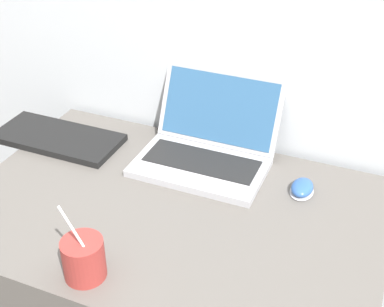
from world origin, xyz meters
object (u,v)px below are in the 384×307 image
at_px(external_keyboard, 58,138).
at_px(computer_mouse, 302,188).
at_px(drink_cup, 84,258).
at_px(laptop, 208,141).

bearing_deg(external_keyboard, computer_mouse, 2.27).
height_order(drink_cup, computer_mouse, drink_cup).
bearing_deg(laptop, drink_cup, -98.20).
distance_m(drink_cup, computer_mouse, 0.60).
height_order(laptop, drink_cup, laptop).
bearing_deg(computer_mouse, laptop, 169.15).
xyz_separation_m(laptop, external_keyboard, (-0.46, -0.08, -0.05)).
height_order(drink_cup, external_keyboard, drink_cup).
bearing_deg(drink_cup, laptop, 81.80).
distance_m(laptop, drink_cup, 0.54).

